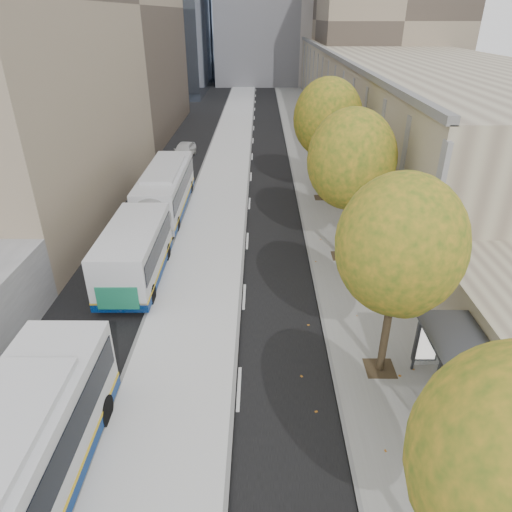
{
  "coord_description": "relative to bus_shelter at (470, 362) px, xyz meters",
  "views": [
    {
      "loc": [
        -0.94,
        -0.15,
        11.84
      ],
      "look_at": [
        -1.08,
        17.41,
        2.5
      ],
      "focal_mm": 32.0,
      "sensor_mm": 36.0,
      "label": 1
    }
  ],
  "objects": [
    {
      "name": "bus_platform",
      "position": [
        -9.56,
        24.04,
        -2.11
      ],
      "size": [
        4.25,
        150.0,
        0.15
      ],
      "primitive_type": "cube",
      "color": "silver",
      "rests_on": "ground"
    },
    {
      "name": "sidewalk",
      "position": [
        -1.56,
        24.04,
        -2.15
      ],
      "size": [
        4.75,
        150.0,
        0.08
      ],
      "primitive_type": "cube",
      "color": "gray",
      "rests_on": "ground"
    },
    {
      "name": "building_tan",
      "position": [
        9.81,
        53.04,
        1.81
      ],
      "size": [
        18.0,
        92.0,
        8.0
      ],
      "primitive_type": "cube",
      "color": "gray",
      "rests_on": "ground"
    },
    {
      "name": "bus_shelter",
      "position": [
        0.0,
        0.0,
        0.0
      ],
      "size": [
        1.9,
        4.4,
        2.53
      ],
      "color": "#383A3F",
      "rests_on": "sidewalk"
    },
    {
      "name": "tree_c",
      "position": [
        -2.09,
        2.04,
        3.06
      ],
      "size": [
        4.2,
        4.2,
        7.28
      ],
      "color": "black",
      "rests_on": "sidewalk"
    },
    {
      "name": "tree_d",
      "position": [
        -2.09,
        11.04,
        3.28
      ],
      "size": [
        4.4,
        4.4,
        7.6
      ],
      "color": "black",
      "rests_on": "sidewalk"
    },
    {
      "name": "tree_e",
      "position": [
        -2.09,
        20.04,
        3.5
      ],
      "size": [
        4.6,
        4.6,
        7.92
      ],
      "color": "black",
      "rests_on": "sidewalk"
    },
    {
      "name": "bus_far",
      "position": [
        -12.79,
        13.76,
        -0.63
      ],
      "size": [
        2.73,
        17.16,
        2.85
      ],
      "rotation": [
        0.0,
        0.0,
        0.01
      ],
      "color": "silver",
      "rests_on": "ground"
    },
    {
      "name": "distant_car",
      "position": [
        -13.64,
        30.69,
        -1.5
      ],
      "size": [
        2.03,
        4.18,
        1.38
      ],
      "primitive_type": "imported",
      "rotation": [
        0.0,
        0.0,
        -0.1
      ],
      "color": "silver",
      "rests_on": "ground"
    }
  ]
}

